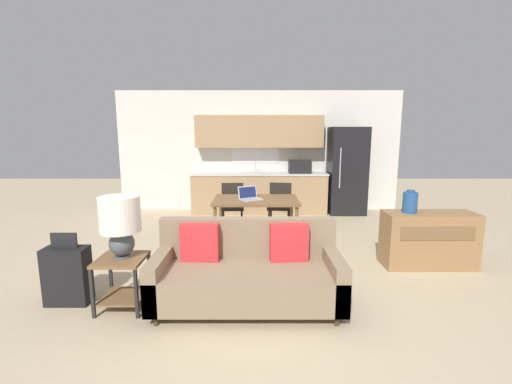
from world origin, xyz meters
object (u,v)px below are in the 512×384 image
side_table (120,275)px  refrigerator (345,171)px  laptop (248,196)px  dining_chair_far_right (278,204)px  dining_chair_far_left (231,204)px  suitcase (65,275)px  table_lamp (119,221)px  vase (408,202)px  dining_table (254,203)px  couch (246,273)px  credenza (427,239)px

side_table → refrigerator: bearing=51.4°
refrigerator → laptop: size_ratio=4.70×
dining_chair_far_right → laptop: bearing=-115.3°
dining_chair_far_left → suitcase: size_ratio=1.13×
refrigerator → table_lamp: (-3.35, -4.19, -0.04)m
vase → side_table: bearing=-161.8°
refrigerator → dining_chair_far_left: (-2.43, -1.43, -0.45)m
dining_table → dining_chair_far_left: size_ratio=1.53×
dining_chair_far_left → dining_chair_far_right: bearing=-0.1°
couch → credenza: couch is taller
side_table → laptop: laptop is taller
dining_table → dining_chair_far_right: bearing=61.4°
vase → dining_table: bearing=156.1°
side_table → suitcase: bearing=171.8°
side_table → suitcase: 0.62m
dining_table → suitcase: (-1.97, -1.92, -0.36)m
refrigerator → side_table: (-3.36, -4.21, -0.59)m
dining_chair_far_right → suitcase: dining_chair_far_right is taller
dining_table → laptop: laptop is taller
credenza → suitcase: (-4.27, -1.02, -0.06)m
side_table → vase: size_ratio=1.77×
couch → table_lamp: bearing=-177.7°
vase → laptop: 2.30m
side_table → credenza: bearing=16.8°
dining_table → table_lamp: (-1.35, -1.98, 0.24)m
side_table → table_lamp: size_ratio=0.85×
dining_chair_far_left → laptop: 0.90m
suitcase → laptop: bearing=45.7°
dining_table → credenza: (2.30, -0.90, -0.31)m
refrigerator → laptop: refrigerator is taller
couch → side_table: couch is taller
refrigerator → vase: refrigerator is taller
couch → laptop: laptop is taller
dining_chair_far_left → dining_table: bearing=-62.8°
dining_chair_far_left → vase: bearing=-35.9°
laptop → suitcase: laptop is taller
laptop → side_table: bearing=-150.8°
dining_table → dining_chair_far_left: bearing=118.8°
dining_table → dining_chair_far_right: dining_chair_far_right is taller
refrigerator → couch: refrigerator is taller
side_table → dining_chair_far_right: bearing=57.4°
table_lamp → suitcase: table_lamp is taller
dining_table → credenza: 2.49m
vase → dining_chair_far_right: 2.35m
vase → suitcase: bearing=-165.6°
laptop → dining_chair_far_left: bearing=83.9°
refrigerator → credenza: refrigerator is taller
table_lamp → laptop: (1.25, 1.98, -0.12)m
couch → suitcase: size_ratio=2.47×
side_table → table_lamp: table_lamp is taller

